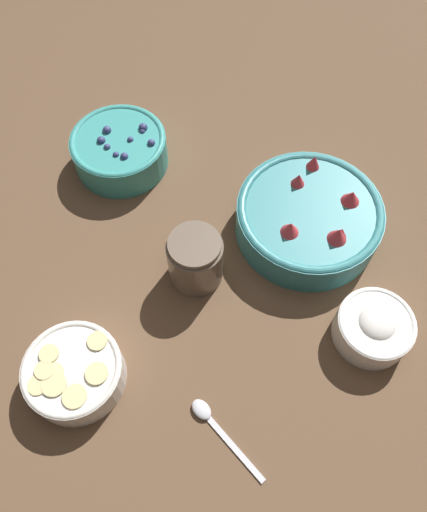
{
  "coord_description": "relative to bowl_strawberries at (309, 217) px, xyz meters",
  "views": [
    {
      "loc": [
        0.06,
        -0.35,
        0.71
      ],
      "look_at": [
        -0.0,
        0.02,
        0.04
      ],
      "focal_mm": 35.0,
      "sensor_mm": 36.0,
      "label": 1
    }
  ],
  "objects": [
    {
      "name": "jar_chocolate",
      "position": [
        -0.16,
        -0.11,
        0.01
      ],
      "size": [
        0.08,
        0.08,
        0.09
      ],
      "color": "brown",
      "rests_on": "ground_plane"
    },
    {
      "name": "bowl_strawberries",
      "position": [
        0.0,
        0.0,
        0.0
      ],
      "size": [
        0.23,
        0.23,
        0.09
      ],
      "color": "teal",
      "rests_on": "ground_plane"
    },
    {
      "name": "bowl_bananas",
      "position": [
        -0.3,
        -0.3,
        -0.01
      ],
      "size": [
        0.14,
        0.14,
        0.05
      ],
      "color": "silver",
      "rests_on": "ground_plane"
    },
    {
      "name": "bowl_cream",
      "position": [
        0.11,
        -0.17,
        -0.01
      ],
      "size": [
        0.11,
        0.11,
        0.06
      ],
      "color": "white",
      "rests_on": "ground_plane"
    },
    {
      "name": "spoon",
      "position": [
        -0.1,
        -0.34,
        -0.03
      ],
      "size": [
        0.12,
        0.1,
        0.01
      ],
      "color": "silver",
      "rests_on": "ground_plane"
    },
    {
      "name": "bowl_blueberries",
      "position": [
        -0.34,
        0.09,
        -0.0
      ],
      "size": [
        0.17,
        0.17,
        0.07
      ],
      "color": "teal",
      "rests_on": "ground_plane"
    },
    {
      "name": "ground_plane",
      "position": [
        -0.14,
        -0.12,
        -0.04
      ],
      "size": [
        4.0,
        4.0,
        0.0
      ],
      "primitive_type": "plane",
      "color": "brown"
    }
  ]
}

